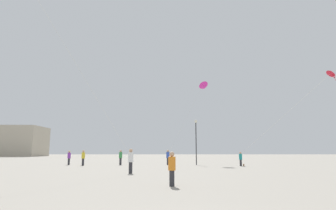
{
  "coord_description": "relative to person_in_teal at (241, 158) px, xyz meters",
  "views": [
    {
      "loc": [
        0.0,
        -4.81,
        1.66
      ],
      "look_at": [
        0.0,
        20.64,
        5.81
      ],
      "focal_mm": 30.37,
      "sensor_mm": 36.0,
      "label": 1
    }
  ],
  "objects": [
    {
      "name": "person_in_teal",
      "position": [
        0.0,
        0.0,
        0.0
      ],
      "size": [
        0.35,
        0.35,
        1.6
      ],
      "rotation": [
        0.0,
        0.0,
        2.46
      ],
      "color": "#2D2D33",
      "rests_on": "ground_plane"
    },
    {
      "name": "person_in_purple",
      "position": [
        -20.44,
        3.08,
        0.08
      ],
      "size": [
        0.38,
        0.38,
        1.74
      ],
      "rotation": [
        0.0,
        0.0,
        4.27
      ],
      "color": "#2D2D33",
      "rests_on": "ground_plane"
    },
    {
      "name": "person_in_white",
      "position": [
        -11.03,
        -10.66,
        0.14
      ],
      "size": [
        0.4,
        0.4,
        1.85
      ],
      "rotation": [
        0.0,
        0.0,
        5.92
      ],
      "color": "#2D2D33",
      "rests_on": "ground_plane"
    },
    {
      "name": "person_in_green",
      "position": [
        -14.06,
        3.02,
        0.12
      ],
      "size": [
        0.4,
        0.4,
        1.82
      ],
      "rotation": [
        0.0,
        0.0,
        2.69
      ],
      "color": "#2D2D33",
      "rests_on": "ground_plane"
    },
    {
      "name": "person_in_orange",
      "position": [
        -8.01,
        -18.56,
        0.02
      ],
      "size": [
        0.36,
        0.36,
        1.64
      ],
      "rotation": [
        0.0,
        0.0,
        2.07
      ],
      "color": "#2D2D33",
      "rests_on": "ground_plane"
    },
    {
      "name": "person_in_blue",
      "position": [
        -8.21,
        2.97,
        0.12
      ],
      "size": [
        0.4,
        0.4,
        1.83
      ],
      "rotation": [
        0.0,
        0.0,
        3.05
      ],
      "color": "#2D2D33",
      "rests_on": "ground_plane"
    },
    {
      "name": "person_in_yellow",
      "position": [
        -18.18,
        1.36,
        0.1
      ],
      "size": [
        0.39,
        0.39,
        1.79
      ],
      "rotation": [
        0.0,
        0.0,
        6.11
      ],
      "color": "#2D2D33",
      "rests_on": "ground_plane"
    },
    {
      "name": "kite_magenta_diamond",
      "position": [
        -3.37,
        5.53,
        9.77
      ],
      "size": [
        5.69,
        3.35,
        9.89
      ],
      "color": "#D12899"
    },
    {
      "name": "kite_crimson_diamond",
      "position": [
        4.67,
        -10.28,
        6.69
      ],
      "size": [
        5.16,
        11.06,
        6.79
      ],
      "color": "red"
    },
    {
      "name": "building_left_hall",
      "position": [
        -63.2,
        62.2,
        4.01
      ],
      "size": [
        26.35,
        14.9,
        9.78
      ],
      "color": "#B2A893",
      "rests_on": "ground_plane"
    },
    {
      "name": "lamppost_east",
      "position": [
        -4.73,
        2.73,
        2.78
      ],
      "size": [
        0.36,
        0.36,
        5.53
      ],
      "color": "#2D2D30",
      "rests_on": "ground_plane"
    },
    {
      "name": "handbag_beside_flyer",
      "position": [
        0.35,
        0.1,
        -0.76
      ],
      "size": [
        0.22,
        0.35,
        0.24
      ],
      "primitive_type": "cube",
      "rotation": [
        0.0,
        0.0,
        1.31
      ],
      "color": "brown",
      "rests_on": "ground_plane"
    }
  ]
}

